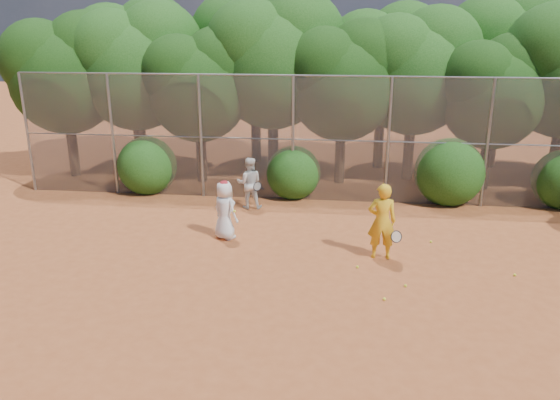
# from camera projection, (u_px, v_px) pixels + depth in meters

# --- Properties ---
(ground) EXTENTS (80.00, 80.00, 0.00)m
(ground) POSITION_uv_depth(u_px,v_px,m) (311.00, 283.00, 12.22)
(ground) COLOR #944721
(ground) RESTS_ON ground
(fence_back) EXTENTS (20.05, 0.09, 4.03)m
(fence_back) POSITION_uv_depth(u_px,v_px,m) (321.00, 138.00, 17.26)
(fence_back) COLOR gray
(fence_back) RESTS_ON ground
(tree_0) EXTENTS (4.38, 3.81, 6.00)m
(tree_0) POSITION_uv_depth(u_px,v_px,m) (65.00, 70.00, 19.64)
(tree_0) COLOR black
(tree_0) RESTS_ON ground
(tree_1) EXTENTS (4.64, 4.03, 6.35)m
(tree_1) POSITION_uv_depth(u_px,v_px,m) (137.00, 63.00, 19.76)
(tree_1) COLOR black
(tree_1) RESTS_ON ground
(tree_2) EXTENTS (3.99, 3.47, 5.47)m
(tree_2) POSITION_uv_depth(u_px,v_px,m) (200.00, 82.00, 19.00)
(tree_2) COLOR black
(tree_2) RESTS_ON ground
(tree_3) EXTENTS (4.89, 4.26, 6.70)m
(tree_3) POSITION_uv_depth(u_px,v_px,m) (275.00, 56.00, 19.42)
(tree_3) COLOR black
(tree_3) RESTS_ON ground
(tree_4) EXTENTS (4.19, 3.64, 5.73)m
(tree_4) POSITION_uv_depth(u_px,v_px,m) (344.00, 77.00, 18.77)
(tree_4) COLOR black
(tree_4) RESTS_ON ground
(tree_5) EXTENTS (4.51, 3.92, 6.17)m
(tree_5) POSITION_uv_depth(u_px,v_px,m) (416.00, 67.00, 19.16)
(tree_5) COLOR black
(tree_5) RESTS_ON ground
(tree_6) EXTENTS (3.86, 3.36, 5.29)m
(tree_6) POSITION_uv_depth(u_px,v_px,m) (495.00, 88.00, 18.11)
(tree_6) COLOR black
(tree_6) RESTS_ON ground
(tree_9) EXTENTS (4.83, 4.20, 6.62)m
(tree_9) POSITION_uv_depth(u_px,v_px,m) (134.00, 54.00, 21.99)
(tree_9) COLOR black
(tree_9) RESTS_ON ground
(tree_10) EXTENTS (5.15, 4.48, 7.06)m
(tree_10) POSITION_uv_depth(u_px,v_px,m) (257.00, 47.00, 21.54)
(tree_10) COLOR black
(tree_10) RESTS_ON ground
(tree_11) EXTENTS (4.64, 4.03, 6.35)m
(tree_11) POSITION_uv_depth(u_px,v_px,m) (385.00, 61.00, 20.75)
(tree_11) COLOR black
(tree_11) RESTS_ON ground
(tree_12) EXTENTS (5.02, 4.37, 6.88)m
(tree_12) POSITION_uv_depth(u_px,v_px,m) (504.00, 51.00, 20.71)
(tree_12) COLOR black
(tree_12) RESTS_ON ground
(bush_0) EXTENTS (2.00, 2.00, 2.00)m
(bush_0) POSITION_uv_depth(u_px,v_px,m) (147.00, 163.00, 18.52)
(bush_0) COLOR #184310
(bush_0) RESTS_ON ground
(bush_1) EXTENTS (1.80, 1.80, 1.80)m
(bush_1) POSITION_uv_depth(u_px,v_px,m) (293.00, 170.00, 18.00)
(bush_1) COLOR #184310
(bush_1) RESTS_ON ground
(bush_2) EXTENTS (2.20, 2.20, 2.20)m
(bush_2) POSITION_uv_depth(u_px,v_px,m) (449.00, 169.00, 17.38)
(bush_2) COLOR #184310
(bush_2) RESTS_ON ground
(player_yellow) EXTENTS (0.87, 0.56, 1.91)m
(player_yellow) POSITION_uv_depth(u_px,v_px,m) (382.00, 221.00, 13.23)
(player_yellow) COLOR gold
(player_yellow) RESTS_ON ground
(player_teen) EXTENTS (0.92, 0.85, 1.61)m
(player_teen) POSITION_uv_depth(u_px,v_px,m) (225.00, 210.00, 14.50)
(player_teen) COLOR silver
(player_teen) RESTS_ON ground
(player_white) EXTENTS (0.89, 0.78, 1.62)m
(player_white) POSITION_uv_depth(u_px,v_px,m) (249.00, 183.00, 16.91)
(player_white) COLOR silver
(player_white) RESTS_ON ground
(ball_0) EXTENTS (0.07, 0.07, 0.07)m
(ball_0) POSITION_uv_depth(u_px,v_px,m) (357.00, 267.00, 12.92)
(ball_0) COLOR yellow
(ball_0) RESTS_ON ground
(ball_1) EXTENTS (0.07, 0.07, 0.07)m
(ball_1) POSITION_uv_depth(u_px,v_px,m) (431.00, 242.00, 14.41)
(ball_1) COLOR yellow
(ball_1) RESTS_ON ground
(ball_2) EXTENTS (0.07, 0.07, 0.07)m
(ball_2) POSITION_uv_depth(u_px,v_px,m) (406.00, 286.00, 12.00)
(ball_2) COLOR yellow
(ball_2) RESTS_ON ground
(ball_3) EXTENTS (0.07, 0.07, 0.07)m
(ball_3) POSITION_uv_depth(u_px,v_px,m) (515.00, 275.00, 12.51)
(ball_3) COLOR yellow
(ball_3) RESTS_ON ground
(ball_4) EXTENTS (0.07, 0.07, 0.07)m
(ball_4) POSITION_uv_depth(u_px,v_px,m) (384.00, 299.00, 11.42)
(ball_4) COLOR yellow
(ball_4) RESTS_ON ground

